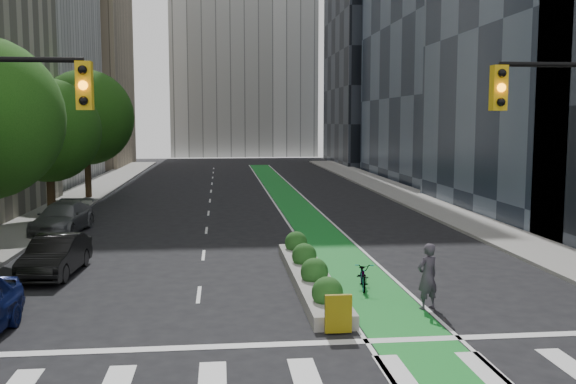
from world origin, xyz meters
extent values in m
plane|color=black|center=(0.00, 0.00, 0.00)|extent=(160.00, 160.00, 0.00)
cube|color=gray|center=(-11.80, 25.00, 0.07)|extent=(3.60, 90.00, 0.15)
cube|color=gray|center=(11.80, 25.00, 0.07)|extent=(3.60, 90.00, 0.15)
cube|color=#177F28|center=(3.00, 30.00, 0.01)|extent=(2.20, 70.00, 0.01)
cube|color=tan|center=(-20.00, 66.00, 13.00)|extent=(14.00, 16.00, 26.00)
cube|color=black|center=(20.00, 68.00, 14.00)|extent=(14.00, 18.00, 28.00)
cylinder|color=black|center=(-11.00, 22.00, 2.24)|extent=(0.44, 0.44, 4.48)
sphere|color=#19480F|center=(-11.00, 22.00, 4.96)|extent=(5.60, 5.60, 5.60)
cylinder|color=black|center=(-11.00, 32.00, 2.58)|extent=(0.44, 0.44, 5.15)
sphere|color=#19480F|center=(-11.00, 32.00, 5.70)|extent=(6.60, 6.60, 6.60)
cube|color=gold|center=(-4.70, 0.50, 6.25)|extent=(0.34, 0.28, 1.05)
sphere|color=orange|center=(-4.70, 0.34, 6.25)|extent=(0.20, 0.20, 0.20)
cube|color=gold|center=(4.70, 0.50, 6.25)|extent=(0.34, 0.28, 1.05)
sphere|color=orange|center=(4.70, 0.34, 6.25)|extent=(0.20, 0.20, 0.20)
cube|color=gray|center=(1.20, 7.00, 0.20)|extent=(1.20, 10.00, 0.40)
cube|color=yellow|center=(1.20, 1.80, 0.55)|extent=(0.70, 0.12, 1.00)
sphere|color=#194C19|center=(1.20, 3.50, 0.65)|extent=(0.90, 0.90, 0.90)
sphere|color=#194C19|center=(1.20, 6.00, 0.65)|extent=(0.90, 0.90, 0.90)
sphere|color=#194C19|center=(1.20, 8.50, 0.65)|extent=(0.90, 0.90, 0.90)
sphere|color=#194C19|center=(1.20, 11.00, 0.65)|extent=(0.90, 0.90, 0.90)
imported|color=gray|center=(2.85, 6.20, 0.45)|extent=(0.87, 1.80, 0.91)
imported|color=#38323C|center=(4.19, 3.73, 0.98)|extent=(0.84, 0.71, 1.96)
imported|color=black|center=(-7.66, 9.16, 0.71)|extent=(1.78, 4.40, 1.42)
imported|color=#5D5F63|center=(-9.50, 18.07, 0.74)|extent=(2.49, 5.23, 1.47)
camera|label=1|loc=(-1.79, -14.01, 5.50)|focal=40.00mm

